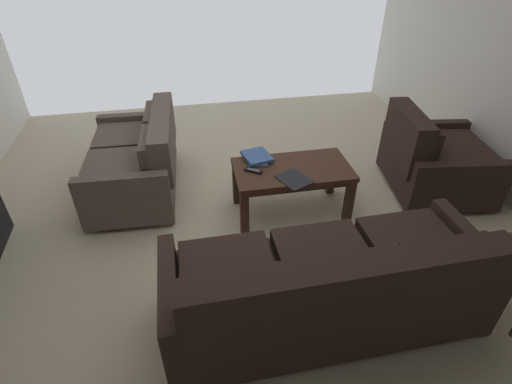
# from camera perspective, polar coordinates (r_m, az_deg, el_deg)

# --- Properties ---
(ground_plane) EXTENTS (5.18, 5.84, 0.01)m
(ground_plane) POSITION_cam_1_polar(r_m,az_deg,el_deg) (3.53, -1.78, -5.29)
(ground_plane) COLOR beige
(sofa_main) EXTENTS (2.05, 0.82, 0.84)m
(sofa_main) POSITION_cam_1_polar(r_m,az_deg,el_deg) (2.58, 10.52, -13.52)
(sofa_main) COLOR black
(sofa_main) RESTS_ON ground
(loveseat_near) EXTENTS (0.85, 1.37, 0.80)m
(loveseat_near) POSITION_cam_1_polar(r_m,az_deg,el_deg) (4.00, -16.66, 4.47)
(loveseat_near) COLOR black
(loveseat_near) RESTS_ON ground
(coffee_table) EXTENTS (1.02, 0.55, 0.48)m
(coffee_table) POSITION_cam_1_polar(r_m,az_deg,el_deg) (3.51, 5.26, 2.47)
(coffee_table) COLOR #3D2316
(coffee_table) RESTS_ON ground
(armchair_side) EXTENTS (1.02, 1.05, 0.85)m
(armchair_side) POSITION_cam_1_polar(r_m,az_deg,el_deg) (4.20, 24.23, 4.27)
(armchair_side) COLOR black
(armchair_side) RESTS_ON ground
(book_stack) EXTENTS (0.28, 0.31, 0.05)m
(book_stack) POSITION_cam_1_polar(r_m,az_deg,el_deg) (3.57, 0.15, 5.07)
(book_stack) COLOR #385693
(book_stack) RESTS_ON coffee_table
(tv_remote) EXTENTS (0.16, 0.13, 0.02)m
(tv_remote) POSITION_cam_1_polar(r_m,az_deg,el_deg) (3.39, -0.39, 3.09)
(tv_remote) COLOR black
(tv_remote) RESTS_ON coffee_table
(loose_magazine) EXTENTS (0.32, 0.34, 0.01)m
(loose_magazine) POSITION_cam_1_polar(r_m,az_deg,el_deg) (3.31, 5.55, 1.86)
(loose_magazine) COLOR black
(loose_magazine) RESTS_ON coffee_table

